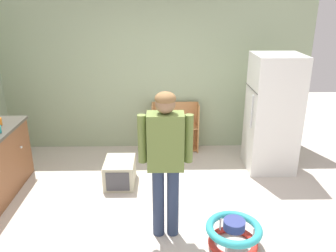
# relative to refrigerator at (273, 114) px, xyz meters

# --- Properties ---
(ground_plane) EXTENTS (12.00, 12.00, 0.00)m
(ground_plane) POSITION_rel_refrigerator_xyz_m (-1.77, -1.44, -0.89)
(ground_plane) COLOR beige
(ground_plane) RESTS_ON ground
(back_wall) EXTENTS (5.20, 0.06, 2.70)m
(back_wall) POSITION_rel_refrigerator_xyz_m (-1.77, 0.89, 0.46)
(back_wall) COLOR #9EB08B
(back_wall) RESTS_ON ground
(refrigerator) EXTENTS (0.73, 0.68, 1.78)m
(refrigerator) POSITION_rel_refrigerator_xyz_m (0.00, 0.00, 0.00)
(refrigerator) COLOR white
(refrigerator) RESTS_ON ground
(bookshelf) EXTENTS (0.80, 0.28, 0.85)m
(bookshelf) POSITION_rel_refrigerator_xyz_m (-1.49, 0.71, -0.53)
(bookshelf) COLOR tan
(bookshelf) RESTS_ON ground
(standing_person) EXTENTS (0.57, 0.22, 1.67)m
(standing_person) POSITION_rel_refrigerator_xyz_m (-1.63, -1.62, 0.11)
(standing_person) COLOR navy
(standing_person) RESTS_ON ground
(baby_walker) EXTENTS (0.60, 0.60, 0.32)m
(baby_walker) POSITION_rel_refrigerator_xyz_m (-0.91, -1.84, -0.73)
(baby_walker) COLOR red
(baby_walker) RESTS_ON ground
(pet_carrier) EXTENTS (0.42, 0.55, 0.36)m
(pet_carrier) POSITION_rel_refrigerator_xyz_m (-2.28, -0.48, -0.71)
(pet_carrier) COLOR beige
(pet_carrier) RESTS_ON ground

